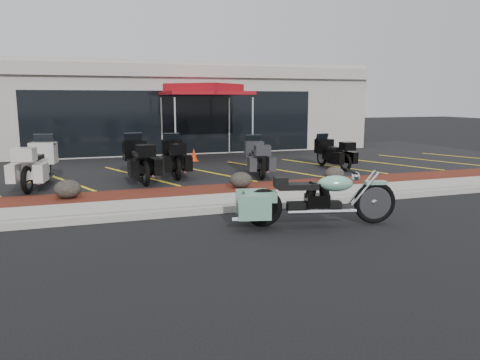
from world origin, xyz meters
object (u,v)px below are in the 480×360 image
object	(u,v)px
traffic_cone	(194,155)
popup_canopy	(204,91)
hero_cruiser	(375,197)
touring_white	(45,158)

from	to	relation	value
traffic_cone	popup_canopy	world-z (taller)	popup_canopy
hero_cruiser	traffic_cone	size ratio (longest dim) A/B	6.63
traffic_cone	popup_canopy	xyz separation A→B (m)	(0.61, 0.62, 2.38)
traffic_cone	hero_cruiser	bearing A→B (deg)	-81.08
touring_white	popup_canopy	world-z (taller)	popup_canopy
traffic_cone	popup_canopy	distance (m)	2.54
hero_cruiser	traffic_cone	bearing A→B (deg)	112.21
touring_white	popup_canopy	size ratio (longest dim) A/B	0.63
hero_cruiser	popup_canopy	distance (m)	10.31
hero_cruiser	popup_canopy	xyz separation A→B (m)	(-0.87, 10.03, 2.21)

